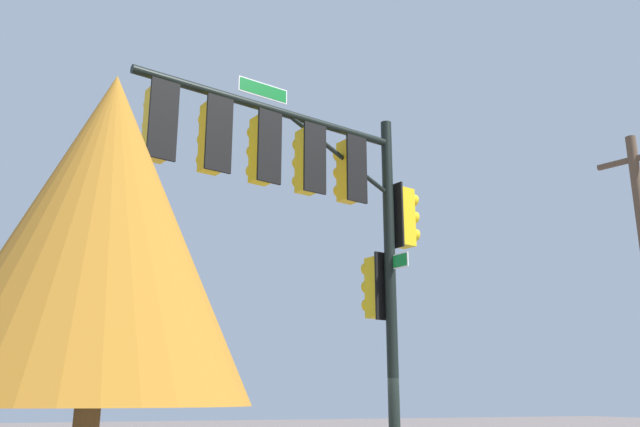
{
  "coord_description": "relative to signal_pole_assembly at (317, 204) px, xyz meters",
  "views": [
    {
      "loc": [
        5.53,
        10.44,
        2.17
      ],
      "look_at": [
        1.31,
        -0.1,
        5.33
      ],
      "focal_mm": 37.41,
      "sensor_mm": 36.0,
      "label": 1
    }
  ],
  "objects": [
    {
      "name": "signal_pole_assembly",
      "position": [
        0.0,
        0.0,
        0.0
      ],
      "size": [
        5.52,
        2.09,
        7.24
      ],
      "color": "black",
      "rests_on": "ground_plane"
    },
    {
      "name": "tree_near",
      "position": [
        3.54,
        2.36,
        -1.35
      ],
      "size": [
        3.48,
        3.48,
        5.96
      ],
      "color": "brown",
      "rests_on": "ground_plane"
    }
  ]
}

